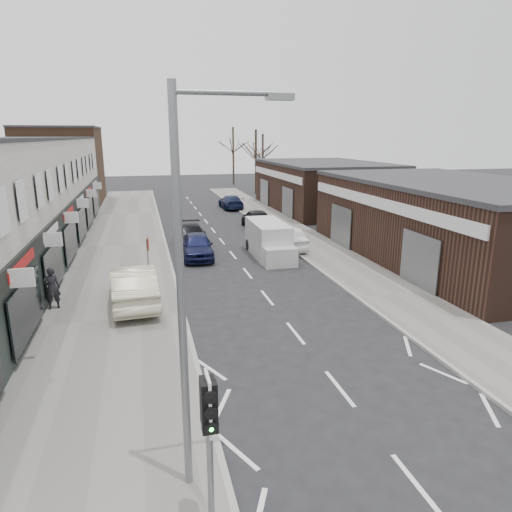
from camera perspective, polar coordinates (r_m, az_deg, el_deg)
ground at (r=12.70m, az=14.32°, el=-20.24°), size 160.00×160.00×0.00m
pavement_left at (r=31.87m, az=-16.33°, el=1.23°), size 5.50×64.00×0.12m
pavement_right at (r=33.70m, az=5.39°, el=2.48°), size 3.50×64.00×0.12m
brick_block_far at (r=54.74m, az=-23.07°, el=10.27°), size 8.00×10.00×8.00m
right_unit_near at (r=29.52m, az=23.32°, el=3.92°), size 10.00×18.00×4.50m
right_unit_far at (r=46.83m, az=8.43°, el=8.55°), size 10.00×16.00×4.50m
tree_far_a at (r=59.23m, az=-0.02°, el=7.79°), size 3.60×3.60×8.00m
tree_far_b at (r=65.62m, az=0.84°, el=8.48°), size 3.60×3.60×7.50m
tree_far_c at (r=70.76m, az=-2.81°, el=8.92°), size 3.60×3.60×8.50m
traffic_light at (r=8.53m, az=-5.92°, el=-19.38°), size 0.28×0.60×3.10m
street_lamp at (r=8.65m, az=-8.29°, el=-2.69°), size 2.23×0.22×8.00m
warning_sign at (r=21.61m, az=-13.32°, el=1.01°), size 0.12×0.80×2.70m
white_van at (r=27.98m, az=1.60°, el=1.97°), size 1.99×5.45×2.11m
sedan_on_pavement at (r=20.39m, az=-15.07°, el=-3.49°), size 2.14×5.33×1.72m
pedestrian at (r=20.99m, az=-24.15°, el=-3.66°), size 0.72×0.54×1.81m
parked_car_left_a at (r=27.87m, az=-7.32°, el=1.29°), size 2.07×4.53×1.51m
parked_car_left_b at (r=31.33m, az=-8.11°, el=2.63°), size 2.04×4.75×1.36m
parked_car_right_a at (r=29.72m, az=3.48°, el=2.22°), size 1.91×4.64×1.49m
parked_car_right_b at (r=36.59m, az=0.05°, el=4.69°), size 2.06×4.70×1.58m
parked_car_right_c at (r=46.90m, az=-3.16°, el=6.77°), size 2.00×4.76×1.37m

